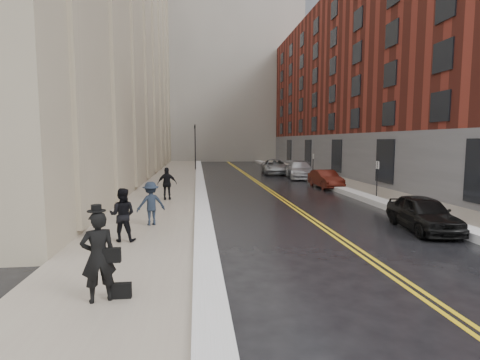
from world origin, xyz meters
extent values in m
plane|color=black|center=(0.00, 0.00, 0.00)|extent=(160.00, 160.00, 0.00)
cube|color=gray|center=(-4.50, 16.00, 0.07)|extent=(4.00, 64.00, 0.15)
cube|color=gray|center=(9.00, 16.00, 0.07)|extent=(3.00, 64.00, 0.15)
cube|color=gold|center=(2.38, 16.00, 0.00)|extent=(0.12, 64.00, 0.01)
cube|color=gold|center=(2.62, 16.00, 0.00)|extent=(0.12, 64.00, 0.01)
cube|color=white|center=(-2.20, 16.00, 0.13)|extent=(0.70, 60.80, 0.26)
cube|color=white|center=(7.15, 16.00, 0.15)|extent=(0.85, 60.80, 0.30)
cube|color=maroon|center=(17.50, 23.00, 9.00)|extent=(14.00, 50.00, 18.00)
cube|color=gray|center=(1.00, 56.00, 26.00)|extent=(28.00, 16.00, 52.00)
cube|color=slate|center=(14.00, 66.00, 22.00)|extent=(22.00, 18.00, 44.00)
cube|color=slate|center=(-12.00, 72.00, 30.00)|extent=(22.00, 18.00, 60.00)
cylinder|color=black|center=(-2.60, 30.00, 2.60)|extent=(0.12, 0.12, 5.20)
imported|color=black|center=(-2.60, 30.00, 4.60)|extent=(0.18, 0.15, 0.90)
cylinder|color=black|center=(7.90, 8.00, 1.10)|extent=(0.06, 0.06, 2.20)
cube|color=white|center=(7.90, 8.00, 2.00)|extent=(0.02, 0.35, 0.45)
cylinder|color=black|center=(7.90, 20.00, 1.10)|extent=(0.06, 0.06, 2.20)
cube|color=white|center=(7.90, 20.00, 2.00)|extent=(0.02, 0.35, 0.45)
imported|color=black|center=(6.06, 0.64, 0.67)|extent=(2.02, 4.06, 1.33)
imported|color=#47140C|center=(6.80, 13.58, 0.65)|extent=(1.57, 3.99, 1.29)
imported|color=#B8B9C0|center=(6.80, 20.43, 0.77)|extent=(2.68, 5.49, 1.54)
imported|color=#999DA1|center=(5.46, 24.81, 0.75)|extent=(2.95, 5.58, 1.50)
imported|color=black|center=(-4.42, -4.83, 1.08)|extent=(0.79, 0.66, 1.86)
imported|color=black|center=(-4.84, -0.18, 1.02)|extent=(0.90, 0.73, 1.74)
imported|color=#1B2330|center=(-4.21, 2.12, 0.99)|extent=(1.23, 0.95, 1.68)
imported|color=black|center=(-4.07, 8.32, 1.05)|extent=(1.05, 0.44, 1.79)
camera|label=1|loc=(-2.43, -12.42, 3.40)|focal=28.00mm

